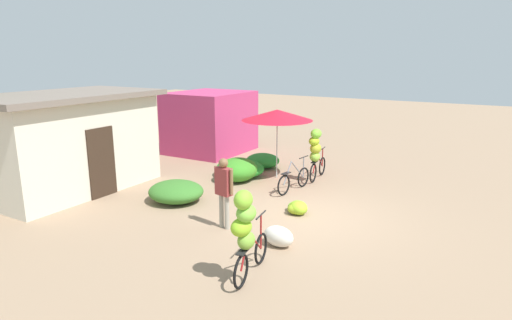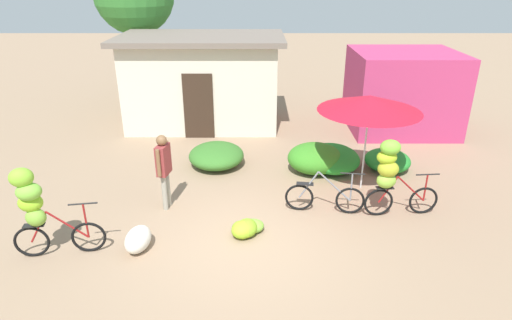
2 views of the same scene
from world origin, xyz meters
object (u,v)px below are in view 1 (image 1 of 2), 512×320
shop_pink (210,122)px  building_low (69,142)px  bicycle_leftmost (246,227)px  person_vendor (224,186)px  banana_pile_on_ground (298,208)px  market_umbrella (277,115)px  bicycle_near_pile (294,180)px  bicycle_center_loaded (316,150)px  produce_sack (279,236)px

shop_pink → building_low: bearing=175.7°
bicycle_leftmost → person_vendor: bicycle_leftmost is taller
bicycle_leftmost → banana_pile_on_ground: bicycle_leftmost is taller
banana_pile_on_ground → person_vendor: size_ratio=0.46×
market_umbrella → bicycle_leftmost: bearing=-157.0°
shop_pink → market_umbrella: (-2.15, -4.27, 0.85)m
building_low → person_vendor: building_low is taller
bicycle_near_pile → bicycle_center_loaded: bearing=-6.5°
bicycle_leftmost → person_vendor: (1.88, 1.75, -0.01)m
bicycle_near_pile → banana_pile_on_ground: size_ratio=2.16×
shop_pink → market_umbrella: bearing=-116.8°
shop_pink → banana_pile_on_ground: bearing=-127.7°
market_umbrella → produce_sack: market_umbrella is taller
shop_pink → bicycle_center_loaded: shop_pink is taller
market_umbrella → person_vendor: bearing=-168.1°
banana_pile_on_ground → building_low: bearing=102.9°
shop_pink → bicycle_near_pile: shop_pink is taller
building_low → bicycle_leftmost: 7.74m
building_low → produce_sack: size_ratio=7.50×
shop_pink → bicycle_leftmost: shop_pink is taller
market_umbrella → bicycle_near_pile: 2.33m
bicycle_near_pile → banana_pile_on_ground: bearing=-151.6°
bicycle_near_pile → produce_sack: (-3.65, -1.38, -0.12)m
shop_pink → produce_sack: (-6.85, -6.77, -1.03)m
building_low → market_umbrella: building_low is taller
market_umbrella → building_low: bearing=131.9°
bicycle_center_loaded → market_umbrella: bearing=100.5°
market_umbrella → person_vendor: (-4.46, -0.94, -1.05)m
building_low → bicycle_near_pile: size_ratio=3.12×
market_umbrella → bicycle_near_pile: market_umbrella is taller
shop_pink → person_vendor: size_ratio=1.89×
bicycle_leftmost → person_vendor: 2.57m
market_umbrella → shop_pink: bearing=63.2°
bicycle_center_loaded → banana_pile_on_ground: bicycle_center_loaded is taller
bicycle_near_pile → banana_pile_on_ground: (-1.66, -0.90, -0.19)m
bicycle_near_pile → person_vendor: bearing=176.9°
bicycle_leftmost → bicycle_center_loaded: (6.58, 1.42, -0.03)m
bicycle_near_pile → bicycle_center_loaded: (1.28, -0.15, 0.68)m
person_vendor → shop_pink: bearing=38.2°
market_umbrella → bicycle_center_loaded: size_ratio=1.34×
building_low → person_vendor: size_ratio=3.10×
produce_sack → bicycle_center_loaded: bearing=14.0°
market_umbrella → bicycle_near_pile: size_ratio=1.38×
banana_pile_on_ground → produce_sack: produce_sack is taller
building_low → market_umbrella: size_ratio=2.27×
banana_pile_on_ground → shop_pink: bearing=52.3°
building_low → shop_pink: bearing=-4.3°
bicycle_near_pile → person_vendor: 3.49m
bicycle_near_pile → produce_sack: 3.90m
building_low → bicycle_leftmost: (-2.09, -7.44, -0.42)m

